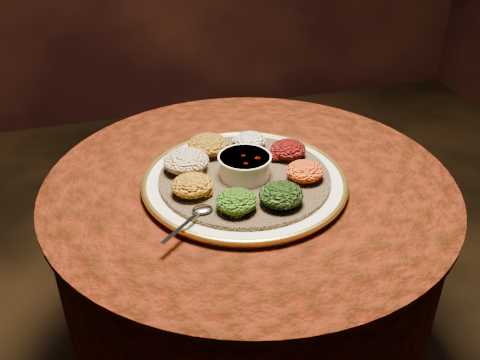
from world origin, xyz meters
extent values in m
cylinder|color=black|center=(0.00, 0.00, 0.34)|extent=(0.12, 0.12, 0.68)
cylinder|color=black|center=(0.00, 0.00, 0.70)|extent=(0.80, 0.80, 0.04)
cylinder|color=#421005|center=(0.00, 0.00, 0.56)|extent=(0.93, 0.93, 0.34)
cylinder|color=#421005|center=(0.00, 0.00, 0.73)|extent=(0.96, 0.96, 0.01)
cylinder|color=beige|center=(-0.02, -0.02, 0.74)|extent=(0.59, 0.59, 0.02)
torus|color=gold|center=(-0.02, -0.02, 0.75)|extent=(0.47, 0.47, 0.01)
cylinder|color=brown|center=(-0.02, -0.02, 0.76)|extent=(0.48, 0.48, 0.01)
cylinder|color=silver|center=(-0.02, -0.02, 0.79)|extent=(0.11, 0.11, 0.05)
cylinder|color=silver|center=(-0.02, -0.02, 0.81)|extent=(0.12, 0.12, 0.01)
cylinder|color=#500F04|center=(-0.02, -0.02, 0.80)|extent=(0.09, 0.09, 0.01)
ellipsoid|color=silver|center=(-0.14, -0.13, 0.77)|extent=(0.04, 0.03, 0.01)
cube|color=silver|center=(-0.19, -0.18, 0.77)|extent=(0.10, 0.09, 0.00)
ellipsoid|color=silver|center=(0.03, 0.10, 0.78)|extent=(0.08, 0.07, 0.04)
ellipsoid|color=black|center=(0.11, 0.03, 0.78)|extent=(0.09, 0.08, 0.04)
ellipsoid|color=#C76A10|center=(0.11, -0.07, 0.78)|extent=(0.09, 0.08, 0.04)
ellipsoid|color=black|center=(0.02, -0.15, 0.78)|extent=(0.09, 0.09, 0.05)
ellipsoid|color=#913109|center=(-0.07, -0.15, 0.78)|extent=(0.09, 0.08, 0.04)
ellipsoid|color=#BC7D10|center=(-0.15, -0.06, 0.78)|extent=(0.09, 0.09, 0.04)
ellipsoid|color=maroon|center=(-0.14, 0.04, 0.79)|extent=(0.10, 0.10, 0.05)
ellipsoid|color=#885810|center=(-0.07, 0.10, 0.79)|extent=(0.10, 0.09, 0.05)
camera|label=1|loc=(-0.32, -1.01, 1.40)|focal=40.00mm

